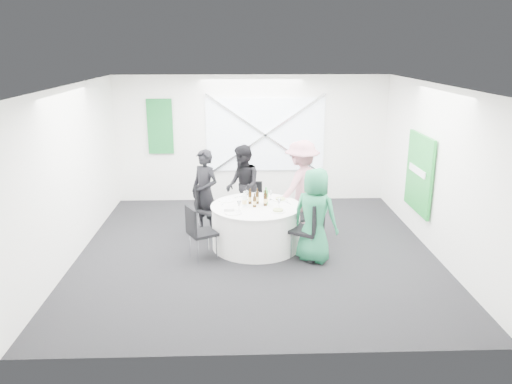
{
  "coord_description": "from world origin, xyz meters",
  "views": [
    {
      "loc": [
        -0.28,
        -7.95,
        3.41
      ],
      "look_at": [
        0.0,
        0.2,
        1.0
      ],
      "focal_mm": 35.0,
      "sensor_mm": 36.0,
      "label": 1
    }
  ],
  "objects_px": {
    "green_water_bottle": "(266,198)",
    "clear_water_bottle": "(244,201)",
    "chair_front_right": "(311,226)",
    "chair_front_left": "(198,229)",
    "chair_back_right": "(307,212)",
    "banquet_table": "(256,226)",
    "chair_back": "(253,200)",
    "person_woman_green": "(315,215)",
    "chair_back_left": "(208,205)",
    "person_woman_pink": "(301,187)",
    "person_man_back": "(243,186)",
    "person_man_back_left": "(205,192)"
  },
  "relations": [
    {
      "from": "chair_front_right",
      "to": "clear_water_bottle",
      "type": "distance_m",
      "value": 1.23
    },
    {
      "from": "person_man_back_left",
      "to": "person_man_back",
      "type": "xyz_separation_m",
      "value": [
        0.7,
        0.37,
        0.0
      ]
    },
    {
      "from": "person_man_back_left",
      "to": "clear_water_bottle",
      "type": "relative_size",
      "value": 5.91
    },
    {
      "from": "chair_back_left",
      "to": "person_woman_green",
      "type": "height_order",
      "value": "person_woman_green"
    },
    {
      "from": "chair_back_right",
      "to": "clear_water_bottle",
      "type": "xyz_separation_m",
      "value": [
        -1.15,
        -0.44,
        0.36
      ]
    },
    {
      "from": "chair_front_right",
      "to": "chair_front_left",
      "type": "xyz_separation_m",
      "value": [
        -1.85,
        0.06,
        -0.05
      ]
    },
    {
      "from": "chair_back",
      "to": "person_man_back",
      "type": "distance_m",
      "value": 0.39
    },
    {
      "from": "chair_front_left",
      "to": "chair_back_left",
      "type": "bearing_deg",
      "value": -32.32
    },
    {
      "from": "chair_back",
      "to": "person_woman_green",
      "type": "xyz_separation_m",
      "value": [
        0.94,
        -1.81,
        0.3
      ]
    },
    {
      "from": "person_man_back",
      "to": "chair_front_left",
      "type": "bearing_deg",
      "value": -36.44
    },
    {
      "from": "banquet_table",
      "to": "green_water_bottle",
      "type": "height_order",
      "value": "green_water_bottle"
    },
    {
      "from": "person_woman_pink",
      "to": "chair_front_right",
      "type": "bearing_deg",
      "value": 49.4
    },
    {
      "from": "banquet_table",
      "to": "person_man_back",
      "type": "relative_size",
      "value": 0.98
    },
    {
      "from": "banquet_table",
      "to": "person_woman_green",
      "type": "xyz_separation_m",
      "value": [
        0.93,
        -0.6,
        0.4
      ]
    },
    {
      "from": "banquet_table",
      "to": "person_man_back",
      "type": "xyz_separation_m",
      "value": [
        -0.22,
        1.09,
        0.42
      ]
    },
    {
      "from": "chair_back_left",
      "to": "person_man_back",
      "type": "xyz_separation_m",
      "value": [
        0.65,
        0.37,
        0.25
      ]
    },
    {
      "from": "banquet_table",
      "to": "chair_front_left",
      "type": "xyz_separation_m",
      "value": [
        -0.97,
        -0.51,
        0.16
      ]
    },
    {
      "from": "chair_front_left",
      "to": "banquet_table",
      "type": "bearing_deg",
      "value": -90.0
    },
    {
      "from": "person_woman_pink",
      "to": "green_water_bottle",
      "type": "height_order",
      "value": "person_woman_pink"
    },
    {
      "from": "person_man_back",
      "to": "person_woman_pink",
      "type": "bearing_deg",
      "value": 61.92
    },
    {
      "from": "chair_front_right",
      "to": "person_man_back",
      "type": "distance_m",
      "value": 2.0
    },
    {
      "from": "green_water_bottle",
      "to": "clear_water_bottle",
      "type": "xyz_separation_m",
      "value": [
        -0.37,
        -0.1,
        -0.02
      ]
    },
    {
      "from": "chair_back_left",
      "to": "chair_back_right",
      "type": "height_order",
      "value": "chair_back_left"
    },
    {
      "from": "chair_back_left",
      "to": "chair_front_left",
      "type": "height_order",
      "value": "chair_back_left"
    },
    {
      "from": "chair_back",
      "to": "chair_front_right",
      "type": "relative_size",
      "value": 0.84
    },
    {
      "from": "chair_front_right",
      "to": "person_man_back_left",
      "type": "relative_size",
      "value": 0.62
    },
    {
      "from": "person_man_back_left",
      "to": "person_man_back",
      "type": "relative_size",
      "value": 1.0
    },
    {
      "from": "chair_front_right",
      "to": "clear_water_bottle",
      "type": "xyz_separation_m",
      "value": [
        -1.08,
        0.52,
        0.28
      ]
    },
    {
      "from": "person_woman_green",
      "to": "chair_back_left",
      "type": "bearing_deg",
      "value": -3.1
    },
    {
      "from": "chair_back",
      "to": "chair_back_right",
      "type": "distance_m",
      "value": 1.26
    },
    {
      "from": "chair_back_right",
      "to": "chair_back_left",
      "type": "bearing_deg",
      "value": -122.22
    },
    {
      "from": "chair_back",
      "to": "person_woman_pink",
      "type": "distance_m",
      "value": 1.07
    },
    {
      "from": "chair_back_right",
      "to": "chair_front_left",
      "type": "bearing_deg",
      "value": -86.85
    },
    {
      "from": "person_man_back",
      "to": "person_woman_pink",
      "type": "xyz_separation_m",
      "value": [
        1.09,
        -0.33,
        0.08
      ]
    },
    {
      "from": "chair_back",
      "to": "green_water_bottle",
      "type": "bearing_deg",
      "value": -81.51
    },
    {
      "from": "chair_front_left",
      "to": "clear_water_bottle",
      "type": "relative_size",
      "value": 3.4
    },
    {
      "from": "chair_back_right",
      "to": "chair_front_right",
      "type": "height_order",
      "value": "chair_front_right"
    },
    {
      "from": "green_water_bottle",
      "to": "chair_front_left",
      "type": "bearing_deg",
      "value": -153.89
    },
    {
      "from": "person_man_back",
      "to": "person_woman_pink",
      "type": "height_order",
      "value": "person_woman_pink"
    },
    {
      "from": "chair_front_right",
      "to": "clear_water_bottle",
      "type": "relative_size",
      "value": 3.68
    },
    {
      "from": "chair_back_left",
      "to": "person_woman_pink",
      "type": "xyz_separation_m",
      "value": [
        1.75,
        0.05,
        0.33
      ]
    },
    {
      "from": "person_man_back_left",
      "to": "green_water_bottle",
      "type": "distance_m",
      "value": 1.29
    },
    {
      "from": "chair_back_left",
      "to": "chair_front_left",
      "type": "distance_m",
      "value": 1.23
    },
    {
      "from": "clear_water_bottle",
      "to": "chair_back_right",
      "type": "bearing_deg",
      "value": 20.75
    },
    {
      "from": "chair_back_left",
      "to": "green_water_bottle",
      "type": "relative_size",
      "value": 3.0
    },
    {
      "from": "clear_water_bottle",
      "to": "chair_back",
      "type": "bearing_deg",
      "value": 81.5
    },
    {
      "from": "chair_back",
      "to": "person_woman_pink",
      "type": "xyz_separation_m",
      "value": [
        0.89,
        -0.44,
        0.39
      ]
    },
    {
      "from": "green_water_bottle",
      "to": "clear_water_bottle",
      "type": "height_order",
      "value": "green_water_bottle"
    },
    {
      "from": "banquet_table",
      "to": "person_woman_green",
      "type": "relative_size",
      "value": 1.0
    },
    {
      "from": "chair_back_right",
      "to": "banquet_table",
      "type": "bearing_deg",
      "value": -90.0
    }
  ]
}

